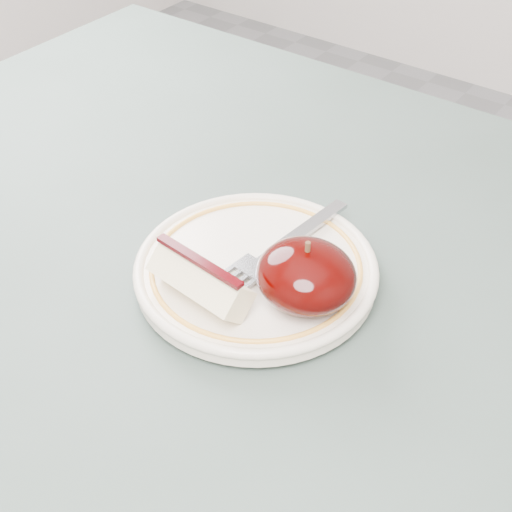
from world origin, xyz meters
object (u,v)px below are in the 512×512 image
Objects in this scene: apple_half at (306,275)px; fork at (279,249)px; table at (158,370)px; plate at (256,269)px.

apple_half is 0.48× the size of fork.
table is 11.66× the size of apple_half.
fork is at bearing 54.56° from table.
table is at bearing -152.53° from apple_half.
fork is at bearing 145.31° from apple_half.
plate is 2.58× the size of apple_half.
table is 5.55× the size of fork.
table is 4.52× the size of plate.
table is 0.13m from plate.
apple_half is (0.05, -0.01, 0.03)m from plate.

